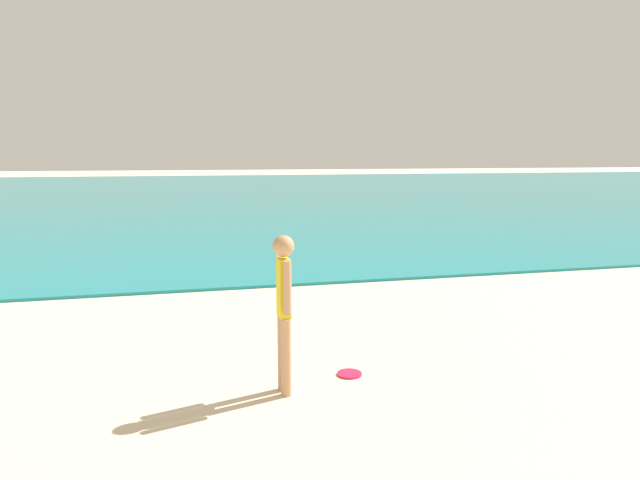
# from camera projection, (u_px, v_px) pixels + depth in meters

# --- Properties ---
(water) EXTENTS (160.00, 60.00, 0.06)m
(water) POSITION_uv_depth(u_px,v_px,m) (223.00, 191.00, 40.19)
(water) COLOR teal
(water) RESTS_ON ground
(person_standing) EXTENTS (0.23, 0.40, 1.76)m
(person_standing) POSITION_uv_depth(u_px,v_px,m) (284.00, 305.00, 6.07)
(person_standing) COLOR tan
(person_standing) RESTS_ON ground
(frisbee) EXTENTS (0.29, 0.29, 0.03)m
(frisbee) POSITION_uv_depth(u_px,v_px,m) (349.00, 374.00, 6.71)
(frisbee) COLOR #E51E4C
(frisbee) RESTS_ON ground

